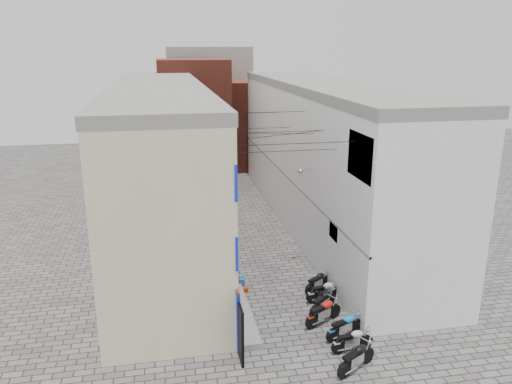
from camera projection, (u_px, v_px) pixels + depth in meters
ground at (303, 345)px, 19.25m from camera, size 90.00×90.00×0.00m
plinth at (213, 229)px, 31.08m from camera, size 0.90×26.00×0.25m
building_left at (162, 163)px, 29.26m from camera, size 5.10×27.00×9.00m
building_right at (324, 155)px, 31.13m from camera, size 5.94×26.00×9.00m
building_far_brick_left at (194, 118)px, 43.84m from camera, size 6.00×6.00×10.00m
building_far_brick_right at (246, 124)px, 46.92m from camera, size 5.00×6.00×8.00m
building_far_concrete at (209, 104)px, 49.72m from camera, size 8.00×5.00×11.00m
far_shopfront at (221, 166)px, 42.64m from camera, size 2.00×0.30×2.40m
overhead_wires at (263, 130)px, 24.44m from camera, size 5.80×13.02×1.32m
motorcycle_a at (357, 356)px, 17.59m from camera, size 1.97×1.47×1.11m
motorcycle_b at (352, 339)px, 18.73m from camera, size 1.79×0.77×1.00m
motorcycle_c at (345, 325)px, 19.61m from camera, size 1.93×1.23×1.07m
motorcycle_d at (324, 311)px, 20.61m from camera, size 2.04×1.45×1.14m
motorcycle_e at (323, 301)px, 21.39m from camera, size 1.93×1.74×1.15m
motorcycle_f at (324, 290)px, 22.44m from camera, size 1.85×0.88×1.03m
motorcycle_g at (318, 281)px, 23.37m from camera, size 1.74×1.43×1.00m
person_a at (237, 275)px, 22.68m from camera, size 0.39×0.59×1.62m
person_b at (221, 250)px, 25.47m from camera, size 0.77×0.90×1.61m
water_jug_near at (242, 283)px, 23.75m from camera, size 0.33×0.33×0.46m
water_jug_far at (241, 280)px, 24.01m from camera, size 0.33×0.33×0.48m
red_crate at (243, 290)px, 23.33m from camera, size 0.43×0.37×0.23m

